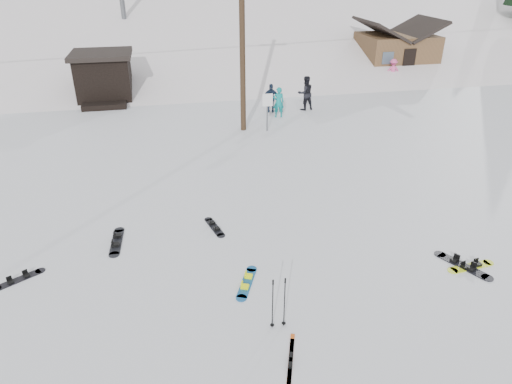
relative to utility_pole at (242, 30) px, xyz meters
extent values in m
plane|color=silver|center=(-2.00, -14.00, -4.68)|extent=(200.00, 200.00, 0.00)
cube|color=white|center=(-2.00, 41.00, -16.68)|extent=(60.00, 85.24, 65.97)
cube|color=silver|center=(36.00, 36.00, -15.68)|extent=(45.66, 93.98, 54.59)
cylinder|color=#3A2819|center=(0.00, 0.00, -0.18)|extent=(0.26, 0.26, 9.00)
cylinder|color=#595B60|center=(1.10, -0.40, -3.78)|extent=(0.07, 0.07, 1.80)
cube|color=white|center=(1.10, -0.44, -3.13)|extent=(0.50, 0.04, 0.60)
cube|color=black|center=(-7.00, 7.00, -3.43)|extent=(3.00, 3.00, 2.50)
cube|color=black|center=(-7.00, 7.00, -2.06)|extent=(3.40, 3.40, 0.25)
cube|color=black|center=(-7.00, 5.20, -4.53)|extent=(2.40, 1.20, 0.30)
cube|color=brown|center=(13.00, 10.00, -3.33)|extent=(5.00, 4.00, 2.70)
cube|color=black|center=(11.65, 10.00, -1.63)|extent=(2.69, 4.40, 1.43)
cube|color=black|center=(14.35, 10.00, -1.63)|extent=(2.69, 4.40, 1.43)
cube|color=black|center=(13.00, 7.98, -3.58)|extent=(0.90, 0.06, 1.90)
cube|color=#175895|center=(-2.05, -11.73, -4.67)|extent=(0.74, 1.22, 0.02)
cylinder|color=#175895|center=(-1.81, -11.17, -4.67)|extent=(0.28, 0.28, 0.02)
cylinder|color=#175895|center=(-2.30, -12.28, -4.67)|extent=(0.28, 0.28, 0.02)
cube|color=#F3FF0D|center=(-1.97, -11.53, -4.62)|extent=(0.24, 0.22, 0.08)
cube|color=#F3FF0D|center=(-2.14, -11.93, -4.62)|extent=(0.24, 0.22, 0.08)
cube|color=#B14712|center=(-1.66, -14.54, -4.67)|extent=(0.56, 1.39, 0.02)
cube|color=black|center=(-1.66, -14.54, -4.63)|extent=(0.16, 0.27, 0.07)
cube|color=#B14712|center=(-1.61, -14.40, -4.67)|extent=(0.56, 1.39, 0.02)
cube|color=black|center=(-1.61, -14.40, -4.63)|extent=(0.16, 0.27, 0.07)
cylinder|color=black|center=(-1.78, -13.40, -4.02)|extent=(0.03, 0.03, 1.31)
cylinder|color=black|center=(-1.78, -13.40, -4.62)|extent=(0.10, 0.10, 0.01)
cylinder|color=black|center=(-1.78, -13.40, -3.39)|extent=(0.04, 0.04, 0.12)
cylinder|color=black|center=(-1.50, -13.40, -4.02)|extent=(0.03, 0.03, 1.31)
cylinder|color=black|center=(-1.50, -13.40, -4.62)|extent=(0.10, 0.10, 0.01)
cylinder|color=black|center=(-1.50, -13.40, -3.39)|extent=(0.04, 0.04, 0.12)
cube|color=black|center=(-7.92, -10.36, -4.67)|extent=(1.08, 0.80, 0.02)
cylinder|color=black|center=(-7.45, -10.07, -4.67)|extent=(0.25, 0.25, 0.02)
cube|color=black|center=(-7.75, -10.26, -4.62)|extent=(0.21, 0.23, 0.07)
cube|color=black|center=(-8.09, -10.47, -4.62)|extent=(0.21, 0.23, 0.07)
cube|color=black|center=(-5.50, -9.04, -4.67)|extent=(0.38, 1.35, 0.03)
cylinder|color=black|center=(-5.47, -8.38, -4.67)|extent=(0.31, 0.31, 0.03)
cylinder|color=black|center=(-5.54, -9.71, -4.67)|extent=(0.31, 0.31, 0.03)
cube|color=black|center=(-5.49, -8.80, -4.61)|extent=(0.23, 0.18, 0.09)
cube|color=black|center=(-5.51, -9.28, -4.61)|extent=(0.23, 0.18, 0.09)
cube|color=black|center=(3.91, -12.21, -4.67)|extent=(0.92, 1.37, 0.03)
cylinder|color=black|center=(4.23, -12.82, -4.67)|extent=(0.32, 0.32, 0.03)
cylinder|color=black|center=(3.60, -11.59, -4.67)|extent=(0.32, 0.32, 0.03)
cube|color=black|center=(4.03, -12.43, -4.61)|extent=(0.28, 0.25, 0.09)
cube|color=black|center=(3.80, -11.99, -4.61)|extent=(0.28, 0.25, 0.09)
cube|color=#E5FF1C|center=(4.11, -12.29, -4.67)|extent=(1.21, 0.40, 0.02)
cylinder|color=#E5FF1C|center=(4.70, -12.23, -4.67)|extent=(0.27, 0.27, 0.02)
cylinder|color=#E5FF1C|center=(3.52, -12.35, -4.67)|extent=(0.27, 0.27, 0.02)
cube|color=black|center=(4.32, -12.27, -4.62)|extent=(0.17, 0.21, 0.08)
cube|color=black|center=(3.90, -12.31, -4.62)|extent=(0.17, 0.21, 0.08)
cube|color=black|center=(-2.54, -8.81, -4.67)|extent=(0.52, 1.11, 0.02)
cylinder|color=black|center=(-2.67, -8.28, -4.67)|extent=(0.25, 0.25, 0.02)
cylinder|color=black|center=(-2.40, -9.33, -4.67)|extent=(0.25, 0.25, 0.02)
cube|color=black|center=(-2.59, -8.62, -4.62)|extent=(0.21, 0.17, 0.07)
cube|color=black|center=(-2.49, -9.00, -4.62)|extent=(0.21, 0.17, 0.07)
imported|color=#0C8181|center=(2.17, 1.59, -3.88)|extent=(0.62, 0.44, 1.60)
imported|color=black|center=(3.94, 2.58, -3.75)|extent=(1.01, 0.84, 1.86)
imported|color=#D84C8B|center=(11.60, 7.46, -3.92)|extent=(1.07, 0.73, 1.53)
imported|color=#152136|center=(1.99, 2.49, -3.90)|extent=(0.98, 0.61, 1.55)
camera|label=1|loc=(-3.75, -21.05, 2.90)|focal=32.00mm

